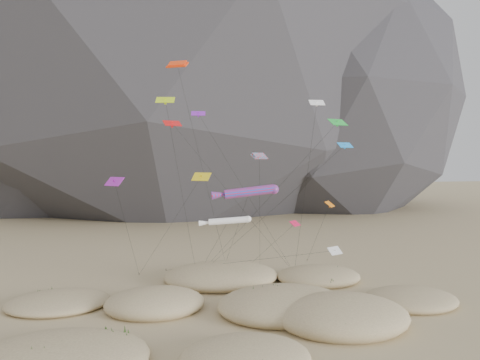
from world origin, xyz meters
The scene contains 9 objects.
ground centered at (0.00, 0.00, 0.00)m, with size 500.00×500.00×0.00m, color #CCB789.
dunes centered at (-0.98, 4.23, 0.70)m, with size 51.48×37.67×3.89m.
dune_grass centered at (-0.78, 3.00, 0.84)m, with size 43.42×30.51×1.47m.
kite_stakes centered at (2.19, 22.71, 0.15)m, with size 27.41×7.44×0.30m.
rainbow_tube_kite centered at (0.55, 7.02, 13.09)m, with size 8.02×16.95×13.98m.
white_tube_kite centered at (-0.99, 11.51, 9.14)m, with size 6.56×12.09×9.80m.
orange_parafoil centered at (-6.53, 15.28, 28.75)m, with size 9.91×10.57×29.62m.
multi_parafoil centered at (4.08, 14.18, 17.15)m, with size 3.79×9.32×17.77m.
delta_kites centered at (2.12, 11.21, 16.89)m, with size 32.44×21.74×24.85m.
Camera 1 is at (-12.93, -45.66, 17.03)m, focal length 35.00 mm.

